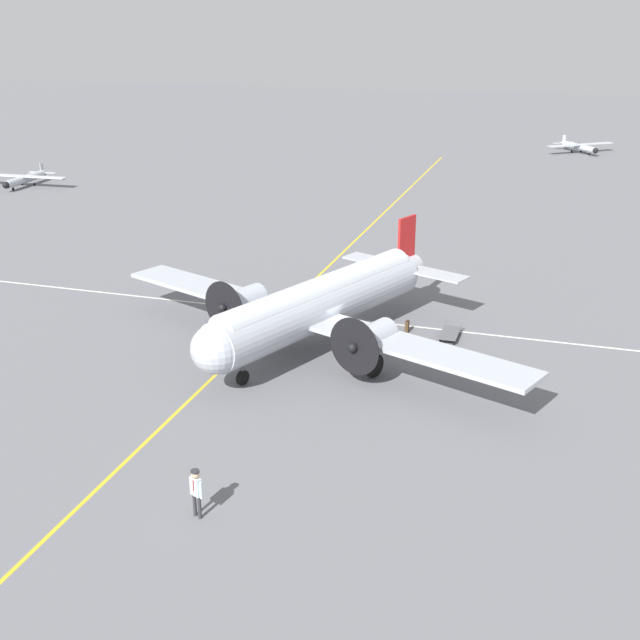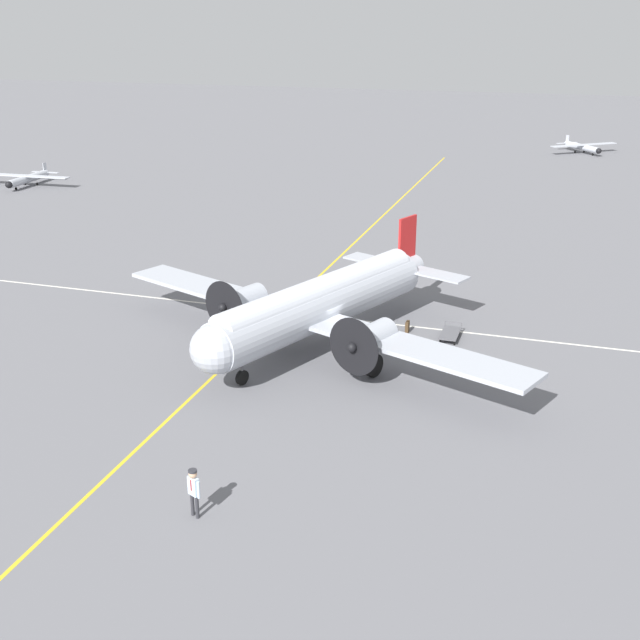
% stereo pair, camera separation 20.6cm
% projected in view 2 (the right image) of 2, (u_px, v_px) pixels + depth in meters
% --- Properties ---
extents(ground_plane, '(300.00, 300.00, 0.00)m').
position_uv_depth(ground_plane, '(320.00, 348.00, 40.25)').
color(ground_plane, slate).
extents(apron_line_eastwest, '(120.00, 0.16, 0.01)m').
position_uv_depth(apron_line_eastwest, '(252.00, 340.00, 41.29)').
color(apron_line_eastwest, gold).
rests_on(apron_line_eastwest, ground_plane).
extents(apron_line_northsouth, '(0.16, 120.00, 0.01)m').
position_uv_depth(apron_line_northsouth, '(344.00, 319.00, 44.13)').
color(apron_line_northsouth, silver).
rests_on(apron_line_northsouth, ground_plane).
extents(airliner_main, '(16.65, 23.03, 5.32)m').
position_uv_depth(airliner_main, '(315.00, 305.00, 39.13)').
color(airliner_main, '#ADB2BC').
rests_on(airliner_main, ground_plane).
extents(crew_foreground, '(0.40, 0.56, 1.78)m').
position_uv_depth(crew_foreground, '(194.00, 487.00, 26.29)').
color(crew_foreground, '#2D2D33').
rests_on(crew_foreground, ground_plane).
extents(suitcase_near_door, '(0.45, 0.16, 0.65)m').
position_uv_depth(suitcase_near_door, '(407.00, 327.00, 42.14)').
color(suitcase_near_door, '#47331E').
rests_on(suitcase_near_door, ground_plane).
extents(baggage_cart, '(2.04, 0.92, 0.56)m').
position_uv_depth(baggage_cart, '(450.00, 334.00, 41.34)').
color(baggage_cart, '#56565B').
rests_on(baggage_cart, ground_plane).
extents(light_aircraft_distant, '(6.83, 7.68, 1.78)m').
position_uv_depth(light_aircraft_distant, '(583.00, 147.00, 97.36)').
color(light_aircraft_distant, '#B7BCC6').
rests_on(light_aircraft_distant, ground_plane).
extents(light_aircraft_taxiing, '(6.79, 9.16, 1.80)m').
position_uv_depth(light_aircraft_taxiing, '(27.00, 178.00, 78.36)').
color(light_aircraft_taxiing, '#B7BCC6').
rests_on(light_aircraft_taxiing, ground_plane).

